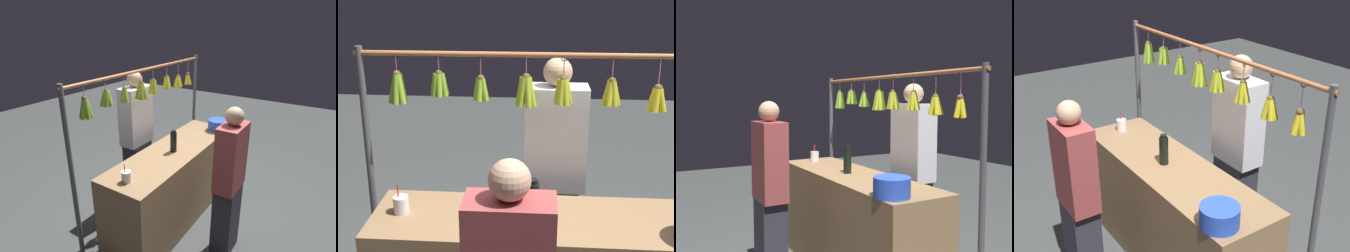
% 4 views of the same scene
% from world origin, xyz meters
% --- Properties ---
extents(display_rack, '(2.29, 0.13, 1.81)m').
position_xyz_m(display_rack, '(0.02, -0.35, 1.35)').
color(display_rack, '#4C4C51').
rests_on(display_rack, ground).
extents(water_bottle, '(0.07, 0.07, 0.25)m').
position_xyz_m(water_bottle, '(0.06, 0.02, 1.03)').
color(water_bottle, black).
rests_on(water_bottle, market_counter).
extents(drink_cup, '(0.09, 0.09, 0.17)m').
position_xyz_m(drink_cup, '(0.81, 0.00, 0.96)').
color(drink_cup, silver).
rests_on(drink_cup, market_counter).
extents(vendor_person, '(0.41, 0.22, 1.71)m').
position_xyz_m(vendor_person, '(-0.08, -0.60, 0.85)').
color(vendor_person, '#2D2D38').
rests_on(vendor_person, ground).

